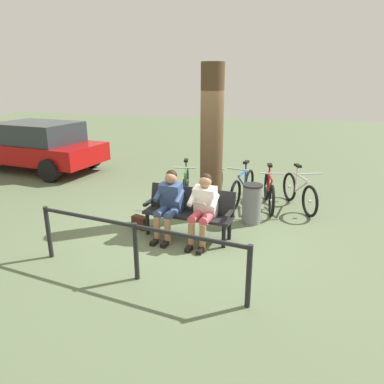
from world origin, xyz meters
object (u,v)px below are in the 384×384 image
(bicycle_orange, at_px, (299,192))
(bicycle_black, at_px, (243,188))
(person_companion, at_px, (169,201))
(person_reading, at_px, (203,206))
(bench, at_px, (189,209))
(parked_car, at_px, (36,145))
(bicycle_blue, at_px, (216,187))
(bicycle_purple, at_px, (186,185))
(handbag, at_px, (140,222))
(tree_trunk, at_px, (212,144))
(litter_bin, at_px, (252,204))
(bicycle_red, at_px, (269,192))

(bicycle_orange, distance_m, bicycle_black, 1.23)
(person_companion, bearing_deg, person_reading, 179.95)
(bench, height_order, bicycle_orange, bicycle_orange)
(parked_car, bearing_deg, bench, 157.04)
(bench, bearing_deg, person_reading, 152.99)
(person_reading, bearing_deg, bicycle_blue, -77.69)
(bicycle_black, bearing_deg, bicycle_purple, -72.29)
(person_reading, relative_size, handbag, 4.00)
(person_reading, bearing_deg, person_companion, -0.05)
(person_reading, bearing_deg, tree_trunk, -76.87)
(person_companion, relative_size, bicycle_black, 0.72)
(tree_trunk, relative_size, bicycle_orange, 1.92)
(person_companion, relative_size, bicycle_blue, 0.71)
(bicycle_orange, relative_size, bicycle_black, 0.94)
(bicycle_purple, bearing_deg, parked_car, -119.59)
(litter_bin, relative_size, bicycle_red, 0.47)
(litter_bin, bearing_deg, bicycle_purple, -31.22)
(bicycle_orange, bearing_deg, person_companion, -70.69)
(person_companion, distance_m, bicycle_red, 2.57)
(tree_trunk, distance_m, bicycle_orange, 2.30)
(tree_trunk, height_order, bicycle_black, tree_trunk)
(person_reading, distance_m, tree_trunk, 1.51)
(parked_car, bearing_deg, bicycle_purple, 170.65)
(bench, relative_size, bicycle_black, 0.99)
(handbag, bearing_deg, bicycle_red, -142.24)
(bicycle_purple, bearing_deg, bicycle_orange, 80.51)
(tree_trunk, xyz_separation_m, bicycle_blue, (0.06, -0.87, -1.14))
(bicycle_red, height_order, bicycle_purple, same)
(bicycle_red, bearing_deg, person_companion, -48.79)
(bench, height_order, parked_car, parked_car)
(bicycle_orange, bearing_deg, litter_bin, -63.05)
(litter_bin, distance_m, bicycle_orange, 1.43)
(tree_trunk, bearing_deg, bicycle_purple, -46.60)
(person_reading, xyz_separation_m, handbag, (1.29, -0.25, -0.54))
(person_reading, distance_m, bicycle_purple, 2.24)
(person_reading, distance_m, bicycle_orange, 2.73)
(person_companion, relative_size, bicycle_orange, 0.76)
(bicycle_red, distance_m, bicycle_black, 0.62)
(bench, bearing_deg, bicycle_blue, -86.09)
(person_companion, relative_size, litter_bin, 1.53)
(litter_bin, relative_size, bicycle_black, 0.47)
(person_companion, bearing_deg, bench, -152.70)
(bicycle_orange, distance_m, bicycle_purple, 2.53)
(person_reading, xyz_separation_m, bicycle_blue, (0.18, -2.12, -0.31))
(handbag, relative_size, bicycle_black, 0.18)
(tree_trunk, relative_size, bicycle_red, 1.80)
(litter_bin, distance_m, bicycle_red, 1.01)
(litter_bin, height_order, bicycle_blue, bicycle_blue)
(handbag, height_order, parked_car, parked_car)
(litter_bin, bearing_deg, tree_trunk, -11.79)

